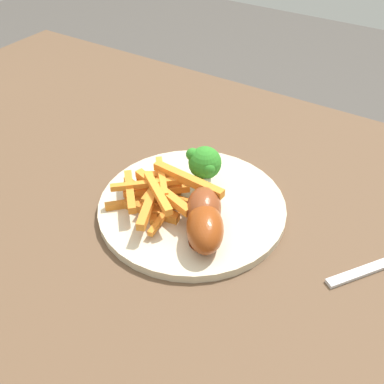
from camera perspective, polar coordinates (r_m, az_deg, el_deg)
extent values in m
cube|color=brown|center=(0.65, -7.60, -2.46)|extent=(1.20, 0.82, 0.03)
cylinder|color=#443122|center=(1.37, -14.96, 2.96)|extent=(0.06, 0.06, 0.69)
cylinder|color=beige|center=(0.62, 0.00, -1.86)|extent=(0.25, 0.25, 0.01)
cylinder|color=#8EAF53|center=(0.63, 1.59, 1.63)|extent=(0.02, 0.02, 0.02)
sphere|color=#2E8024|center=(0.62, 1.64, 3.71)|extent=(0.05, 0.05, 0.05)
sphere|color=#2E8024|center=(0.62, 0.78, 4.71)|extent=(0.01, 0.01, 0.01)
sphere|color=#2E8024|center=(0.61, 0.59, 3.61)|extent=(0.01, 0.01, 0.01)
sphere|color=#2E8024|center=(0.61, 0.05, 4.77)|extent=(0.02, 0.02, 0.02)
sphere|color=#2E8024|center=(0.60, 2.07, 2.99)|extent=(0.02, 0.02, 0.02)
sphere|color=#2E8024|center=(0.63, 2.05, 4.51)|extent=(0.02, 0.02, 0.02)
cube|color=orange|center=(0.62, -4.58, -0.76)|extent=(0.06, 0.09, 0.01)
cube|color=orange|center=(0.59, -3.74, 0.06)|extent=(0.11, 0.04, 0.01)
cube|color=orange|center=(0.61, -1.78, -0.92)|extent=(0.07, 0.02, 0.01)
cube|color=orange|center=(0.62, -6.29, 0.05)|extent=(0.08, 0.03, 0.01)
cube|color=#BF6D22|center=(0.62, -4.89, -0.63)|extent=(0.05, 0.07, 0.01)
cube|color=orange|center=(0.57, -5.62, -1.93)|extent=(0.04, 0.07, 0.01)
cube|color=#C87223|center=(0.61, -7.09, -1.31)|extent=(0.06, 0.07, 0.01)
cube|color=orange|center=(0.61, -4.48, 0.25)|extent=(0.08, 0.06, 0.01)
cube|color=#C67123|center=(0.60, -4.65, 0.84)|extent=(0.02, 0.07, 0.01)
cube|color=orange|center=(0.61, -3.84, 1.97)|extent=(0.06, 0.07, 0.01)
cube|color=orange|center=(0.60, -5.66, 1.02)|extent=(0.08, 0.07, 0.01)
cube|color=orange|center=(0.58, -4.32, -0.11)|extent=(0.07, 0.05, 0.01)
cube|color=orange|center=(0.63, -4.23, 1.97)|extent=(0.06, 0.04, 0.01)
cube|color=orange|center=(0.58, -3.62, -2.97)|extent=(0.02, 0.07, 0.01)
cube|color=orange|center=(0.61, -5.31, -0.26)|extent=(0.09, 0.01, 0.01)
cube|color=orange|center=(0.59, -5.21, -2.32)|extent=(0.08, 0.02, 0.01)
cube|color=orange|center=(0.60, -7.84, 0.10)|extent=(0.06, 0.07, 0.01)
cube|color=orange|center=(0.59, -0.51, 1.61)|extent=(0.11, 0.02, 0.01)
cylinder|color=#5B2311|center=(0.58, 1.47, -3.74)|extent=(0.04, 0.04, 0.00)
ellipsoid|color=brown|center=(0.57, 1.51, -2.07)|extent=(0.07, 0.08, 0.05)
cylinder|color=beige|center=(0.61, 1.81, 1.24)|extent=(0.03, 0.04, 0.01)
sphere|color=silver|center=(0.63, 1.91, 2.33)|extent=(0.02, 0.02, 0.02)
cylinder|color=#61220B|center=(0.56, 1.61, -6.18)|extent=(0.04, 0.04, 0.00)
ellipsoid|color=#8B3912|center=(0.54, 1.65, -4.56)|extent=(0.08, 0.09, 0.05)
cylinder|color=beige|center=(0.59, 1.39, -0.72)|extent=(0.03, 0.03, 0.01)
sphere|color=silver|center=(0.60, 1.33, 0.28)|extent=(0.02, 0.02, 0.02)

